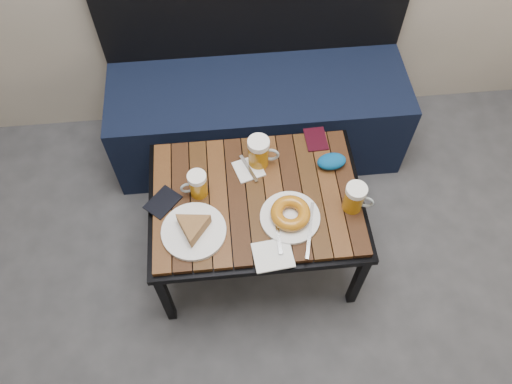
{
  "coord_description": "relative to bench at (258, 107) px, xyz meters",
  "views": [
    {
      "loc": [
        -0.02,
        0.1,
        2.11
      ],
      "look_at": [
        0.08,
        1.13,
        0.5
      ],
      "focal_mm": 35.0,
      "sensor_mm": 36.0,
      "label": 1
    }
  ],
  "objects": [
    {
      "name": "plate_pie",
      "position": [
        -0.32,
        -0.77,
        0.23
      ],
      "size": [
        0.24,
        0.24,
        0.07
      ],
      "color": "white",
      "rests_on": "cafe_table"
    },
    {
      "name": "beer_mug_left",
      "position": [
        -0.29,
        -0.6,
        0.26
      ],
      "size": [
        0.11,
        0.08,
        0.12
      ],
      "rotation": [
        0.0,
        0.0,
        3.27
      ],
      "color": "#AA6C0D",
      "rests_on": "cafe_table"
    },
    {
      "name": "cafe_table",
      "position": [
        -0.07,
        -0.64,
        0.16
      ],
      "size": [
        0.84,
        0.62,
        0.47
      ],
      "color": "black",
      "rests_on": "ground"
    },
    {
      "name": "napkin_right",
      "position": [
        -0.03,
        -0.9,
        0.2
      ],
      "size": [
        0.15,
        0.13,
        0.01
      ],
      "rotation": [
        0.0,
        0.0,
        0.1
      ],
      "color": "white",
      "rests_on": "cafe_table"
    },
    {
      "name": "passport_navy",
      "position": [
        -0.43,
        -0.63,
        0.2
      ],
      "size": [
        0.15,
        0.16,
        0.01
      ],
      "primitive_type": "cube",
      "rotation": [
        0.0,
        0.0,
        -0.73
      ],
      "color": "black",
      "rests_on": "cafe_table"
    },
    {
      "name": "beer_mug_right",
      "position": [
        0.29,
        -0.72,
        0.26
      ],
      "size": [
        0.12,
        0.1,
        0.13
      ],
      "rotation": [
        0.0,
        0.0,
        -0.36
      ],
      "color": "#AA6C0D",
      "rests_on": "cafe_table"
    },
    {
      "name": "napkin_left",
      "position": [
        -0.09,
        -0.51,
        0.2
      ],
      "size": [
        0.13,
        0.14,
        0.01
      ],
      "rotation": [
        0.0,
        0.0,
        0.29
      ],
      "color": "white",
      "rests_on": "cafe_table"
    },
    {
      "name": "plate_bagel",
      "position": [
        0.05,
        -0.75,
        0.23
      ],
      "size": [
        0.23,
        0.29,
        0.06
      ],
      "color": "white",
      "rests_on": "cafe_table"
    },
    {
      "name": "passport_burgundy",
      "position": [
        0.21,
        -0.39,
        0.2
      ],
      "size": [
        0.09,
        0.12,
        0.01
      ],
      "primitive_type": "cube",
      "rotation": [
        0.0,
        0.0,
        0.04
      ],
      "color": "black",
      "rests_on": "cafe_table"
    },
    {
      "name": "room_shell",
      "position": [
        -0.15,
        -1.26,
        1.48
      ],
      "size": [
        4.0,
        4.0,
        4.0
      ],
      "color": "gray",
      "rests_on": "ground"
    },
    {
      "name": "bench",
      "position": [
        0.0,
        0.0,
        0.0
      ],
      "size": [
        1.4,
        0.5,
        0.95
      ],
      "color": "black",
      "rests_on": "ground"
    },
    {
      "name": "knit_pouch",
      "position": [
        0.24,
        -0.52,
        0.23
      ],
      "size": [
        0.13,
        0.09,
        0.05
      ],
      "primitive_type": "ellipsoid",
      "rotation": [
        0.0,
        0.0,
        0.1
      ],
      "color": "navy",
      "rests_on": "cafe_table"
    },
    {
      "name": "beer_mug_centre",
      "position": [
        -0.04,
        -0.48,
        0.27
      ],
      "size": [
        0.13,
        0.09,
        0.14
      ],
      "rotation": [
        0.0,
        0.0,
        -0.15
      ],
      "color": "#AA6C0D",
      "rests_on": "cafe_table"
    }
  ]
}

